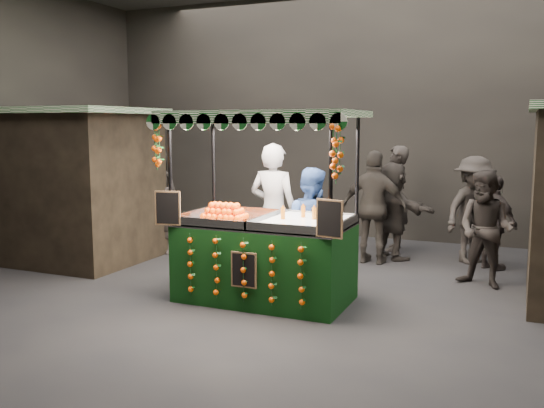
% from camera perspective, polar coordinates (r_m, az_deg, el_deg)
% --- Properties ---
extents(ground, '(12.00, 12.00, 0.00)m').
position_cam_1_polar(ground, '(7.84, 0.52, -9.56)').
color(ground, black).
rests_on(ground, ground).
extents(market_hall, '(12.10, 10.10, 5.05)m').
position_cam_1_polar(market_hall, '(7.56, 0.55, 15.73)').
color(market_hall, black).
rests_on(market_hall, ground).
extents(neighbour_stall_left, '(3.00, 2.20, 2.60)m').
position_cam_1_polar(neighbour_stall_left, '(10.80, -19.35, 1.85)').
color(neighbour_stall_left, black).
rests_on(neighbour_stall_left, ground).
extents(juice_stall, '(2.58, 1.52, 2.50)m').
position_cam_1_polar(juice_stall, '(7.77, -0.72, -3.82)').
color(juice_stall, black).
rests_on(juice_stall, ground).
extents(vendor_grey, '(0.76, 0.51, 2.05)m').
position_cam_1_polar(vendor_grey, '(8.84, 0.14, -0.76)').
color(vendor_grey, gray).
rests_on(vendor_grey, ground).
extents(vendor_blue, '(0.88, 0.70, 1.73)m').
position_cam_1_polar(vendor_blue, '(8.43, 3.68, -2.31)').
color(vendor_blue, navy).
rests_on(vendor_blue, ground).
extents(shopper_0, '(0.65, 0.55, 1.52)m').
position_cam_1_polar(shopper_0, '(10.81, -10.78, -0.77)').
color(shopper_0, '#2B2523').
rests_on(shopper_0, ground).
extents(shopper_1, '(0.99, 0.88, 1.69)m').
position_cam_1_polar(shopper_1, '(8.96, 19.95, -2.29)').
color(shopper_1, black).
rests_on(shopper_1, ground).
extents(shopper_2, '(1.14, 0.53, 1.90)m').
position_cam_1_polar(shopper_2, '(10.00, 9.87, -0.33)').
color(shopper_2, '#2E2A26').
rests_on(shopper_2, ground).
extents(shopper_3, '(1.25, 1.33, 1.81)m').
position_cam_1_polar(shopper_3, '(10.45, 18.88, -0.55)').
color(shopper_3, '#292421').
rests_on(shopper_3, ground).
extents(shopper_4, '(1.02, 0.77, 1.87)m').
position_cam_1_polar(shopper_4, '(12.56, -11.07, 1.20)').
color(shopper_4, black).
rests_on(shopper_4, ground).
extents(shopper_5, '(1.57, 1.32, 1.69)m').
position_cam_1_polar(shopper_5, '(10.43, 11.59, -0.62)').
color(shopper_5, '#2C2723').
rests_on(shopper_5, ground).
extents(shopper_6, '(0.54, 0.75, 1.94)m').
position_cam_1_polar(shopper_6, '(11.13, 11.83, 0.54)').
color(shopper_6, '#2C2724').
rests_on(shopper_6, ground).
extents(shopper_7, '(0.92, 0.86, 1.52)m').
position_cam_1_polar(shopper_7, '(10.09, 20.66, -1.73)').
color(shopper_7, black).
rests_on(shopper_7, ground).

